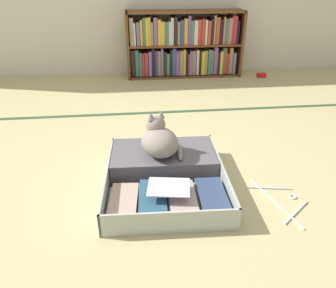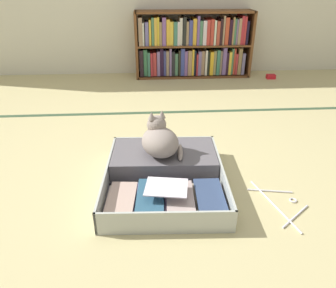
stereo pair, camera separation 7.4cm
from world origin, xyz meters
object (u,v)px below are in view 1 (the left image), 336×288
object	(u,v)px
black_cat	(159,140)
clothes_hanger	(281,200)
bookshelf	(183,46)
small_red_pouch	(261,75)
open_suitcase	(165,172)

from	to	relation	value
black_cat	clothes_hanger	xyz separation A→B (m)	(0.63, -0.37, -0.22)
black_cat	clothes_hanger	distance (m)	0.76
bookshelf	small_red_pouch	distance (m)	1.01
small_red_pouch	black_cat	bearing A→B (deg)	-125.89
open_suitcase	small_red_pouch	xyz separation A→B (m)	(1.39, 2.05, -0.03)
open_suitcase	clothes_hanger	bearing A→B (deg)	-23.98
small_red_pouch	bookshelf	bearing A→B (deg)	168.24
bookshelf	clothes_hanger	bearing A→B (deg)	-86.58
clothes_hanger	small_red_pouch	xyz separation A→B (m)	(0.78, 2.32, 0.02)
small_red_pouch	open_suitcase	bearing A→B (deg)	-124.06
bookshelf	open_suitcase	xyz separation A→B (m)	(-0.45, -2.24, -0.30)
bookshelf	black_cat	xyz separation A→B (m)	(-0.48, -2.15, -0.13)
open_suitcase	clothes_hanger	world-z (taller)	open_suitcase
black_cat	small_red_pouch	distance (m)	2.42
black_cat	open_suitcase	bearing A→B (deg)	-74.97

